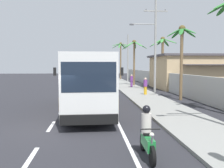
{
  "coord_description": "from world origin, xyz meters",
  "views": [
    {
      "loc": [
        1.91,
        -11.34,
        2.91
      ],
      "look_at": [
        3.29,
        4.59,
        1.7
      ],
      "focal_mm": 39.24,
      "sensor_mm": 36.0,
      "label": 1
    }
  ],
  "objects_px": {
    "roadside_building": "(201,72)",
    "palm_fourth": "(134,52)",
    "coach_bus_foreground": "(88,80)",
    "motorcycle_beside_bus": "(147,136)",
    "utility_pole_far": "(128,58)",
    "palm_farthest": "(121,52)",
    "pedestrian_near_kerb": "(132,80)",
    "pedestrian_far_walk": "(145,86)",
    "palm_nearest": "(182,45)",
    "utility_pole_mid": "(154,43)",
    "palm_third": "(163,51)"
  },
  "relations": [
    {
      "from": "motorcycle_beside_bus",
      "to": "utility_pole_far",
      "type": "height_order",
      "value": "utility_pole_far"
    },
    {
      "from": "utility_pole_mid",
      "to": "utility_pole_far",
      "type": "relative_size",
      "value": 1.19
    },
    {
      "from": "palm_fourth",
      "to": "palm_farthest",
      "type": "height_order",
      "value": "palm_farthest"
    },
    {
      "from": "coach_bus_foreground",
      "to": "palm_third",
      "type": "bearing_deg",
      "value": 57.12
    },
    {
      "from": "coach_bus_foreground",
      "to": "palm_farthest",
      "type": "xyz_separation_m",
      "value": [
        6.26,
        33.72,
        3.69
      ]
    },
    {
      "from": "pedestrian_near_kerb",
      "to": "roadside_building",
      "type": "bearing_deg",
      "value": 97.32
    },
    {
      "from": "motorcycle_beside_bus",
      "to": "roadside_building",
      "type": "distance_m",
      "value": 25.94
    },
    {
      "from": "utility_pole_mid",
      "to": "palm_nearest",
      "type": "xyz_separation_m",
      "value": [
        0.72,
        -6.12,
        -0.7
      ]
    },
    {
      "from": "pedestrian_far_walk",
      "to": "pedestrian_near_kerb",
      "type": "bearing_deg",
      "value": -118.22
    },
    {
      "from": "coach_bus_foreground",
      "to": "motorcycle_beside_bus",
      "type": "xyz_separation_m",
      "value": [
        1.94,
        -8.48,
        -1.3
      ]
    },
    {
      "from": "palm_nearest",
      "to": "palm_third",
      "type": "height_order",
      "value": "palm_third"
    },
    {
      "from": "pedestrian_near_kerb",
      "to": "palm_third",
      "type": "height_order",
      "value": "palm_third"
    },
    {
      "from": "utility_pole_mid",
      "to": "palm_nearest",
      "type": "height_order",
      "value": "utility_pole_mid"
    },
    {
      "from": "palm_nearest",
      "to": "palm_farthest",
      "type": "bearing_deg",
      "value": 92.86
    },
    {
      "from": "roadside_building",
      "to": "coach_bus_foreground",
      "type": "bearing_deg",
      "value": -134.98
    },
    {
      "from": "coach_bus_foreground",
      "to": "roadside_building",
      "type": "distance_m",
      "value": 20.2
    },
    {
      "from": "palm_fourth",
      "to": "roadside_building",
      "type": "distance_m",
      "value": 9.26
    },
    {
      "from": "palm_farthest",
      "to": "utility_pole_far",
      "type": "bearing_deg",
      "value": -86.34
    },
    {
      "from": "motorcycle_beside_bus",
      "to": "palm_farthest",
      "type": "height_order",
      "value": "palm_farthest"
    },
    {
      "from": "motorcycle_beside_bus",
      "to": "palm_nearest",
      "type": "xyz_separation_m",
      "value": [
        5.8,
        12.48,
        3.96
      ]
    },
    {
      "from": "palm_nearest",
      "to": "palm_third",
      "type": "distance_m",
      "value": 10.26
    },
    {
      "from": "coach_bus_foreground",
      "to": "pedestrian_far_walk",
      "type": "height_order",
      "value": "coach_bus_foreground"
    },
    {
      "from": "utility_pole_far",
      "to": "roadside_building",
      "type": "height_order",
      "value": "utility_pole_far"
    },
    {
      "from": "roadside_building",
      "to": "palm_fourth",
      "type": "bearing_deg",
      "value": 155.14
    },
    {
      "from": "pedestrian_near_kerb",
      "to": "palm_fourth",
      "type": "xyz_separation_m",
      "value": [
        0.81,
        2.77,
        3.85
      ]
    },
    {
      "from": "utility_pole_mid",
      "to": "palm_fourth",
      "type": "distance_m",
      "value": 7.95
    },
    {
      "from": "utility_pole_far",
      "to": "palm_fourth",
      "type": "xyz_separation_m",
      "value": [
        -0.46,
        -8.87,
        0.52
      ]
    },
    {
      "from": "motorcycle_beside_bus",
      "to": "pedestrian_far_walk",
      "type": "xyz_separation_m",
      "value": [
        3.43,
        15.44,
        0.32
      ]
    },
    {
      "from": "motorcycle_beside_bus",
      "to": "utility_pole_far",
      "type": "relative_size",
      "value": 0.24
    },
    {
      "from": "utility_pole_mid",
      "to": "roadside_building",
      "type": "distance_m",
      "value": 8.95
    },
    {
      "from": "palm_farthest",
      "to": "roadside_building",
      "type": "bearing_deg",
      "value": -67.58
    },
    {
      "from": "roadside_building",
      "to": "utility_pole_far",
      "type": "bearing_deg",
      "value": 121.04
    },
    {
      "from": "palm_farthest",
      "to": "palm_nearest",
      "type": "bearing_deg",
      "value": -87.14
    },
    {
      "from": "pedestrian_near_kerb",
      "to": "motorcycle_beside_bus",
      "type": "bearing_deg",
      "value": 5.14
    },
    {
      "from": "pedestrian_near_kerb",
      "to": "palm_nearest",
      "type": "distance_m",
      "value": 12.04
    },
    {
      "from": "palm_fourth",
      "to": "palm_third",
      "type": "bearing_deg",
      "value": -52.75
    },
    {
      "from": "coach_bus_foreground",
      "to": "utility_pole_far",
      "type": "height_order",
      "value": "utility_pole_far"
    },
    {
      "from": "utility_pole_mid",
      "to": "palm_nearest",
      "type": "bearing_deg",
      "value": -83.33
    },
    {
      "from": "utility_pole_far",
      "to": "palm_nearest",
      "type": "bearing_deg",
      "value": -87.38
    },
    {
      "from": "palm_farthest",
      "to": "roadside_building",
      "type": "xyz_separation_m",
      "value": [
        8.02,
        -19.44,
        -3.52
      ]
    },
    {
      "from": "coach_bus_foreground",
      "to": "pedestrian_far_walk",
      "type": "bearing_deg",
      "value": 52.35
    },
    {
      "from": "utility_pole_mid",
      "to": "utility_pole_far",
      "type": "bearing_deg",
      "value": 91.13
    },
    {
      "from": "roadside_building",
      "to": "palm_third",
      "type": "bearing_deg",
      "value": -178.67
    },
    {
      "from": "motorcycle_beside_bus",
      "to": "utility_pole_mid",
      "type": "height_order",
      "value": "utility_pole_mid"
    },
    {
      "from": "pedestrian_near_kerb",
      "to": "palm_third",
      "type": "distance_m",
      "value": 5.35
    },
    {
      "from": "motorcycle_beside_bus",
      "to": "utility_pole_mid",
      "type": "xyz_separation_m",
      "value": [
        5.09,
        18.6,
        4.65
      ]
    },
    {
      "from": "utility_pole_mid",
      "to": "coach_bus_foreground",
      "type": "bearing_deg",
      "value": -124.77
    },
    {
      "from": "pedestrian_far_walk",
      "to": "coach_bus_foreground",
      "type": "bearing_deg",
      "value": 24.53
    },
    {
      "from": "palm_nearest",
      "to": "utility_pole_mid",
      "type": "bearing_deg",
      "value": 96.67
    },
    {
      "from": "utility_pole_mid",
      "to": "motorcycle_beside_bus",
      "type": "bearing_deg",
      "value": -105.3
    }
  ]
}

